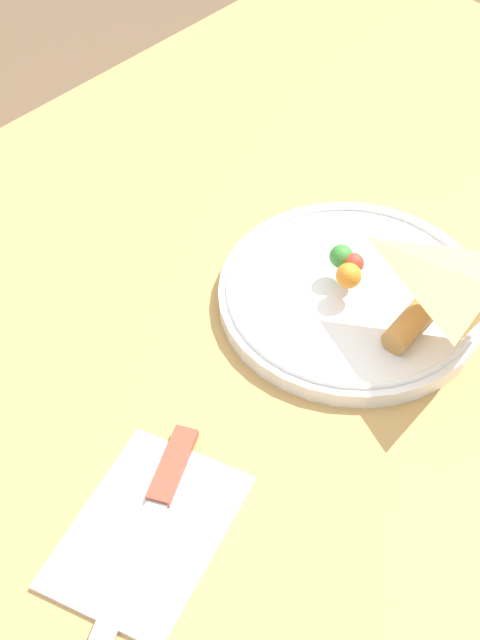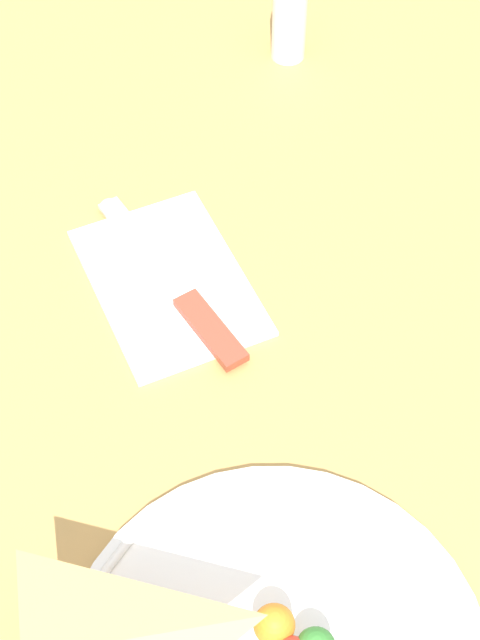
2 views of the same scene
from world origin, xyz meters
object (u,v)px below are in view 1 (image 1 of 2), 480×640
(plate_pizza, at_px, (355,294))
(napkin_folded, at_px, (148,531))
(butter_knife, at_px, (152,517))
(dining_table, at_px, (230,399))

(plate_pizza, height_order, napkin_folded, plate_pizza)
(plate_pizza, distance_m, napkin_folded, 0.30)
(plate_pizza, xyz_separation_m, napkin_folded, (0.30, 0.04, -0.01))
(plate_pizza, relative_size, butter_knife, 1.37)
(napkin_folded, distance_m, butter_knife, 0.01)
(dining_table, relative_size, butter_knife, 6.94)
(butter_knife, bearing_deg, napkin_folded, 0.00)
(napkin_folded, bearing_deg, plate_pizza, -172.15)
(dining_table, bearing_deg, plate_pizza, 148.51)
(dining_table, height_order, butter_knife, butter_knife)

